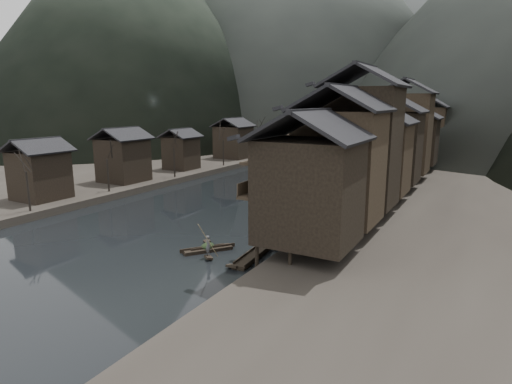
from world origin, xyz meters
The scene contains 12 objects.
water centered at (0.00, 0.00, 0.00)m, with size 300.00×300.00×0.00m, color black.
left_bank centered at (-35.00, 40.00, 0.60)m, with size 40.00×200.00×1.20m, color #2D2823.
stilt_houses centered at (17.28, 19.14, 9.03)m, with size 9.00×67.60×16.86m.
left_houses centered at (-20.50, 20.12, 5.66)m, with size 8.10×53.20×8.73m.
bare_trees centered at (-17.00, 29.72, 6.48)m, with size 3.90×72.77×7.79m.
moored_sampans centered at (12.00, 19.23, 0.20)m, with size 2.75×56.81×0.47m.
midriver_boats centered at (-0.03, 54.91, 0.20)m, with size 15.84×39.87×0.45m.
stone_bridge centered at (0.00, 72.00, 5.11)m, with size 40.00×6.00×9.00m.
hero_sampan centered at (7.69, -7.64, 0.20)m, with size 3.55×4.34×0.43m.
cargo_heap centered at (7.56, -7.46, 0.75)m, with size 1.06×1.39×0.64m, color black.
boatman centered at (8.71, -8.98, 1.33)m, with size 0.66×0.43×1.80m, color #505052.
bamboo_pole centered at (8.91, -8.98, 4.21)m, with size 0.06×0.06×4.55m, color #8C7A51.
Camera 1 is at (28.94, -37.16, 13.07)m, focal length 30.00 mm.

